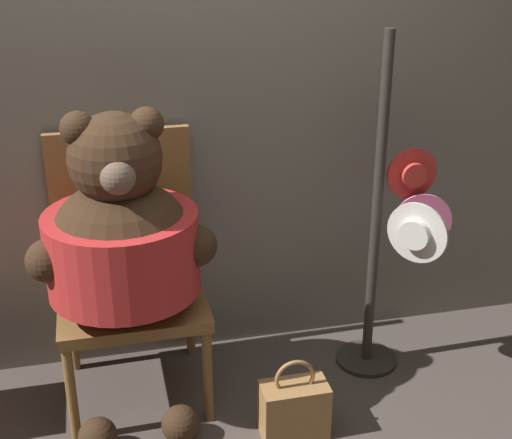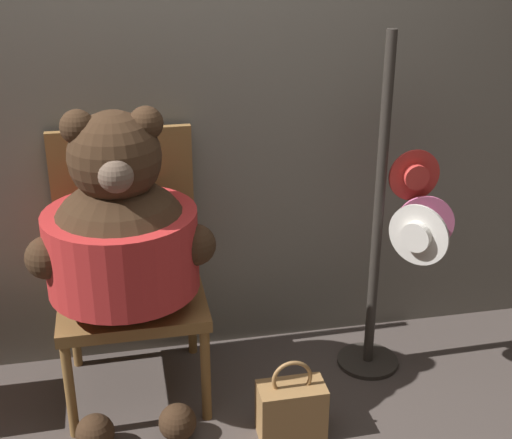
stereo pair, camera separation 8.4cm
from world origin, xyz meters
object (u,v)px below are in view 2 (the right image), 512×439
chair (129,262)px  teddy_bear (122,241)px  handbag_on_ground (291,409)px  hat_display_rack (399,239)px

chair → teddy_bear: size_ratio=0.86×
handbag_on_ground → hat_display_rack: bearing=33.5°
chair → handbag_on_ground: 0.90m
teddy_bear → hat_display_rack: 1.16m
chair → handbag_on_ground: chair is taller
teddy_bear → hat_display_rack: bearing=2.2°
chair → handbag_on_ground: size_ratio=3.19×
teddy_bear → hat_display_rack: hat_display_rack is taller
handbag_on_ground → chair: bearing=138.3°
teddy_bear → handbag_on_ground: bearing=-27.9°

